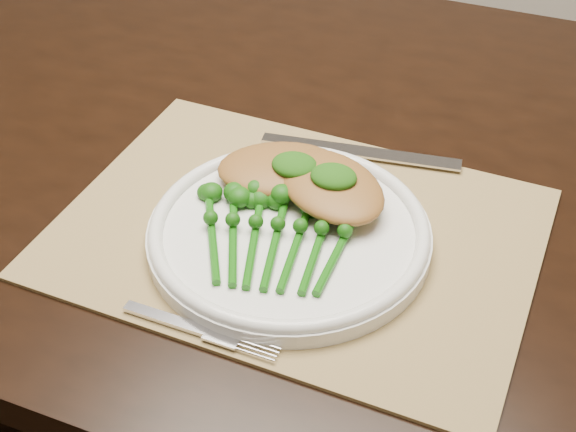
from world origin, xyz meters
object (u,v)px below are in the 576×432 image
(broccolini_bundle, at_px, (275,243))
(placemat, at_px, (297,232))
(dinner_plate, at_px, (289,232))
(chicken_fillet_left, at_px, (282,169))
(dining_table, at_px, (269,336))

(broccolini_bundle, bearing_deg, placemat, 71.35)
(dinner_plate, xyz_separation_m, chicken_fillet_left, (-0.04, 0.07, 0.02))
(dining_table, distance_m, placemat, 0.42)
(dining_table, distance_m, dinner_plate, 0.44)
(dinner_plate, xyz_separation_m, broccolini_bundle, (-0.00, -0.03, 0.01))
(placemat, distance_m, chicken_fillet_left, 0.07)
(dining_table, relative_size, dinner_plate, 5.66)
(dining_table, relative_size, placemat, 3.36)
(chicken_fillet_left, bearing_deg, placemat, -76.72)
(chicken_fillet_left, bearing_deg, dining_table, 100.25)
(dining_table, xyz_separation_m, broccolini_bundle, (0.09, -0.21, 0.40))
(dinner_plate, relative_size, broccolini_bundle, 1.50)
(placemat, bearing_deg, broccolini_bundle, -93.88)
(placemat, relative_size, chicken_fillet_left, 3.48)
(broccolini_bundle, bearing_deg, dinner_plate, 70.11)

